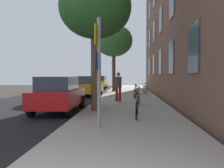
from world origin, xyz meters
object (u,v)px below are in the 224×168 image
at_px(traffic_light, 114,69).
at_px(bicycle_0, 137,108).
at_px(bicycle_4, 145,90).
at_px(car_2, 99,82).
at_px(tree_near, 95,9).
at_px(car_0, 59,94).
at_px(bicycle_3, 136,92).
at_px(tree_far, 114,41).
at_px(bicycle_2, 136,93).
at_px(car_1, 89,86).
at_px(pedestrian_0, 118,85).
at_px(sign_post, 98,65).
at_px(bicycle_1, 139,97).

relative_size(traffic_light, bicycle_0, 1.95).
relative_size(bicycle_4, car_2, 0.38).
distance_m(tree_near, car_0, 4.16).
height_order(traffic_light, bicycle_3, traffic_light).
bearing_deg(tree_near, tree_far, 89.66).
bearing_deg(tree_far, bicycle_4, -52.10).
xyz_separation_m(tree_far, bicycle_2, (1.96, -6.61, -4.57)).
relative_size(bicycle_2, car_0, 0.39).
bearing_deg(tree_near, car_1, 101.66).
bearing_deg(bicycle_3, pedestrian_0, -109.43).
height_order(tree_near, car_0, tree_near).
xyz_separation_m(tree_far, pedestrian_0, (0.80, -8.49, -3.92)).
height_order(bicycle_0, bicycle_2, bicycle_0).
xyz_separation_m(traffic_light, bicycle_2, (2.23, -11.04, -1.96)).
distance_m(pedestrian_0, car_1, 5.29).
distance_m(sign_post, traffic_light, 19.82).
relative_size(tree_near, bicycle_1, 3.55).
bearing_deg(bicycle_2, sign_post, -99.56).
distance_m(bicycle_0, car_0, 3.94).
xyz_separation_m(tree_near, bicycle_4, (2.87, 8.48, -4.11)).
xyz_separation_m(car_0, car_2, (-0.42, 17.65, 0.00)).
bearing_deg(traffic_light, bicycle_4, -69.12).
xyz_separation_m(bicycle_2, bicycle_4, (0.84, 3.01, 0.04)).
bearing_deg(bicycle_0, bicycle_2, 87.96).
height_order(bicycle_0, bicycle_1, bicycle_0).
distance_m(bicycle_3, pedestrian_0, 3.56).
distance_m(bicycle_0, bicycle_4, 10.11).
bearing_deg(traffic_light, bicycle_1, -80.96).
bearing_deg(bicycle_3, car_2, 110.94).
bearing_deg(bicycle_3, car_1, 160.64).
bearing_deg(bicycle_1, car_1, 122.70).
relative_size(traffic_light, car_0, 0.81).
bearing_deg(car_1, tree_far, 65.52).
xyz_separation_m(bicycle_0, bicycle_4, (1.09, 10.05, 0.02)).
relative_size(sign_post, bicycle_2, 2.01).
relative_size(sign_post, car_2, 0.76).
xyz_separation_m(sign_post, bicycle_0, (1.22, 1.71, -1.50)).
relative_size(tree_far, bicycle_1, 3.90).
distance_m(bicycle_0, bicycle_1, 3.94).
height_order(sign_post, bicycle_4, sign_post).
height_order(bicycle_1, bicycle_3, bicycle_1).
relative_size(tree_far, bicycle_4, 3.95).
height_order(tree_far, car_2, tree_far).
height_order(sign_post, car_1, sign_post).
height_order(traffic_light, bicycle_2, traffic_light).
distance_m(tree_far, pedestrian_0, 9.39).
xyz_separation_m(bicycle_1, bicycle_2, (-0.02, 3.11, -0.02)).
bearing_deg(bicycle_0, car_1, 109.57).
xyz_separation_m(car_0, car_1, (0.03, 8.02, 0.00)).
height_order(bicycle_3, bicycle_4, bicycle_4).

